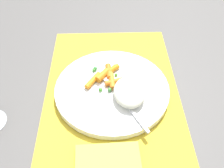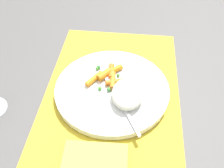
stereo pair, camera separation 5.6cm
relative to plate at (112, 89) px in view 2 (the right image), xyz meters
name	(u,v)px [view 2 (the right image)]	position (x,y,z in m)	size (l,w,h in m)	color
ground_plane	(112,93)	(0.00, 0.00, -0.01)	(2.40, 2.40, 0.00)	#565451
placemat	(112,92)	(0.00, 0.00, -0.01)	(0.48, 0.31, 0.01)	gold
plate	(112,89)	(0.00, 0.00, 0.00)	(0.26, 0.26, 0.01)	white
rice_mound	(128,94)	(-0.03, -0.04, 0.02)	(0.09, 0.07, 0.03)	beige
carrot_portion	(108,75)	(0.03, 0.01, 0.01)	(0.08, 0.09, 0.02)	orange
pea_scatter	(107,79)	(0.02, 0.01, 0.01)	(0.09, 0.07, 0.01)	#4E9B3B
fork	(116,94)	(-0.02, -0.01, 0.01)	(0.18, 0.10, 0.01)	silver
napkin	(94,164)	(-0.19, 0.01, 0.00)	(0.09, 0.12, 0.01)	#EAE54C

